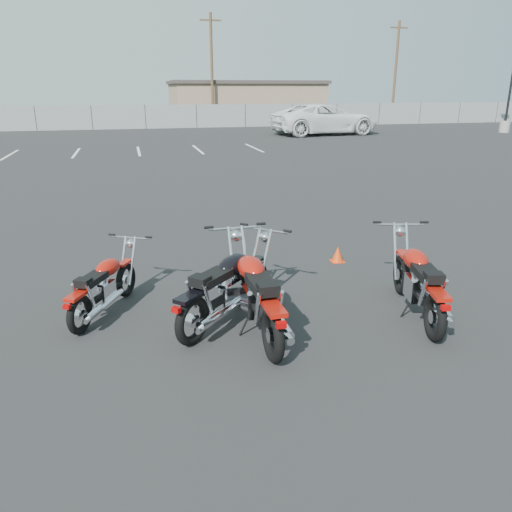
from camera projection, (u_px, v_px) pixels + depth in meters
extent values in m
plane|color=black|center=(253.00, 314.00, 6.99)|extent=(120.00, 120.00, 0.00)
torus|color=black|center=(126.00, 280.00, 7.53)|extent=(0.32, 0.50, 0.52)
cylinder|color=silver|center=(126.00, 280.00, 7.53)|extent=(0.14, 0.16, 0.14)
torus|color=black|center=(80.00, 315.00, 6.38)|extent=(0.32, 0.50, 0.52)
cylinder|color=silver|center=(80.00, 315.00, 6.38)|extent=(0.14, 0.16, 0.14)
cube|color=black|center=(104.00, 293.00, 6.94)|extent=(0.50, 0.85, 0.05)
cube|color=silver|center=(103.00, 291.00, 6.89)|extent=(0.37, 0.40, 0.26)
cylinder|color=silver|center=(101.00, 281.00, 6.84)|extent=(0.25, 0.27, 0.23)
ellipsoid|color=#A3140A|center=(108.00, 268.00, 6.98)|extent=(0.47, 0.57, 0.22)
cube|color=black|center=(92.00, 279.00, 6.60)|extent=(0.42, 0.53, 0.09)
cube|color=black|center=(83.00, 283.00, 6.39)|extent=(0.24, 0.23, 0.10)
cube|color=#A3140A|center=(77.00, 295.00, 6.27)|extent=(0.31, 0.39, 0.04)
cube|color=#A3140A|center=(124.00, 263.00, 7.45)|extent=(0.24, 0.31, 0.03)
cylinder|color=silver|center=(91.00, 296.00, 6.40)|extent=(0.11, 0.16, 0.34)
cylinder|color=silver|center=(76.00, 294.00, 6.45)|extent=(0.11, 0.16, 0.34)
cylinder|color=silver|center=(104.00, 305.00, 6.69)|extent=(0.51, 0.88, 0.11)
cylinder|color=silver|center=(93.00, 313.00, 6.43)|extent=(0.23, 0.32, 0.11)
cylinder|color=silver|center=(132.00, 261.00, 7.52)|extent=(0.19, 0.32, 0.68)
cylinder|color=silver|center=(123.00, 260.00, 7.56)|extent=(0.19, 0.32, 0.68)
sphere|color=silver|center=(131.00, 244.00, 7.60)|extent=(0.19, 0.19, 0.14)
cylinder|color=silver|center=(131.00, 238.00, 7.59)|extent=(0.55, 0.30, 0.03)
cylinder|color=black|center=(148.00, 237.00, 7.49)|extent=(0.11, 0.08, 0.03)
cylinder|color=black|center=(112.00, 235.00, 7.62)|extent=(0.11, 0.08, 0.03)
cylinder|color=black|center=(95.00, 306.00, 6.94)|extent=(0.13, 0.08, 0.26)
cube|color=#990505|center=(67.00, 307.00, 6.08)|extent=(0.10, 0.09, 0.05)
torus|color=black|center=(255.00, 281.00, 7.33)|extent=(0.52, 0.53, 0.63)
cylinder|color=silver|center=(255.00, 281.00, 7.33)|extent=(0.19, 0.19, 0.17)
torus|color=black|center=(192.00, 321.00, 6.09)|extent=(0.52, 0.53, 0.63)
cylinder|color=silver|center=(192.00, 321.00, 6.09)|extent=(0.19, 0.19, 0.17)
cube|color=black|center=(227.00, 296.00, 6.69)|extent=(0.84, 0.85, 0.06)
cube|color=silver|center=(224.00, 293.00, 6.63)|extent=(0.49, 0.49, 0.31)
cylinder|color=silver|center=(224.00, 280.00, 6.57)|extent=(0.33, 0.33, 0.28)
ellipsoid|color=black|center=(234.00, 265.00, 6.72)|extent=(0.65, 0.66, 0.27)
cube|color=black|center=(212.00, 278.00, 6.32)|extent=(0.60, 0.60, 0.10)
cube|color=black|center=(200.00, 281.00, 6.09)|extent=(0.30, 0.29, 0.13)
cube|color=black|center=(190.00, 297.00, 5.97)|extent=(0.44, 0.44, 0.05)
cube|color=black|center=(255.00, 260.00, 7.22)|extent=(0.35, 0.35, 0.04)
cylinder|color=silver|center=(208.00, 299.00, 6.07)|extent=(0.17, 0.17, 0.41)
cylinder|color=silver|center=(191.00, 295.00, 6.19)|extent=(0.17, 0.17, 0.41)
cylinder|color=silver|center=(224.00, 312.00, 6.38)|extent=(0.87, 0.89, 0.13)
cylinder|color=silver|center=(209.00, 320.00, 6.10)|extent=(0.35, 0.35, 0.14)
cylinder|color=silver|center=(265.00, 259.00, 7.28)|extent=(0.33, 0.33, 0.82)
cylinder|color=silver|center=(254.00, 257.00, 7.37)|extent=(0.33, 0.33, 0.82)
sphere|color=silver|center=(265.00, 237.00, 7.37)|extent=(0.24, 0.24, 0.17)
cylinder|color=silver|center=(266.00, 230.00, 7.35)|extent=(0.54, 0.53, 0.03)
cylinder|color=black|center=(287.00, 231.00, 7.15)|extent=(0.12, 0.11, 0.04)
cylinder|color=black|center=(244.00, 224.00, 7.50)|extent=(0.12, 0.11, 0.04)
cylinder|color=black|center=(214.00, 310.00, 6.74)|extent=(0.13, 0.13, 0.31)
cube|color=#990505|center=(176.00, 310.00, 5.77)|extent=(0.12, 0.12, 0.06)
torus|color=black|center=(241.00, 284.00, 7.17)|extent=(0.13, 0.66, 0.66)
cylinder|color=silver|center=(241.00, 284.00, 7.17)|extent=(0.11, 0.18, 0.18)
torus|color=black|center=(273.00, 335.00, 5.70)|extent=(0.13, 0.66, 0.66)
cylinder|color=silver|center=(273.00, 335.00, 5.70)|extent=(0.11, 0.18, 0.18)
cube|color=black|center=(255.00, 304.00, 6.42)|extent=(0.12, 1.16, 0.07)
cube|color=silver|center=(256.00, 301.00, 6.35)|extent=(0.31, 0.42, 0.33)
cylinder|color=silver|center=(256.00, 286.00, 6.28)|extent=(0.22, 0.28, 0.29)
ellipsoid|color=#A3140A|center=(251.00, 268.00, 6.47)|extent=(0.34, 0.64, 0.28)
cube|color=black|center=(262.00, 284.00, 5.99)|extent=(0.29, 0.61, 0.11)
cube|color=black|center=(268.00, 289.00, 5.72)|extent=(0.24, 0.20, 0.13)
cube|color=#A3140A|center=(273.00, 308.00, 5.57)|extent=(0.20, 0.47, 0.06)
cube|color=#A3140A|center=(240.00, 262.00, 7.06)|extent=(0.15, 0.38, 0.04)
cylinder|color=silver|center=(280.00, 306.00, 5.80)|extent=(0.06, 0.20, 0.43)
cylinder|color=silver|center=(258.00, 308.00, 5.73)|extent=(0.06, 0.20, 0.43)
cylinder|color=silver|center=(275.00, 318.00, 6.18)|extent=(0.11, 1.22, 0.14)
cylinder|color=silver|center=(284.00, 329.00, 5.85)|extent=(0.14, 0.39, 0.15)
cylinder|color=silver|center=(245.00, 258.00, 7.20)|extent=(0.05, 0.44, 0.87)
cylinder|color=silver|center=(232.00, 259.00, 7.15)|extent=(0.05, 0.44, 0.87)
sphere|color=silver|center=(235.00, 236.00, 7.25)|extent=(0.18, 0.18, 0.18)
cylinder|color=silver|center=(235.00, 228.00, 7.23)|extent=(0.77, 0.04, 0.03)
cylinder|color=black|center=(261.00, 224.00, 7.29)|extent=(0.13, 0.04, 0.04)
cylinder|color=black|center=(209.00, 227.00, 7.10)|extent=(0.13, 0.04, 0.04)
cylinder|color=black|center=(245.00, 323.00, 6.35)|extent=(0.17, 0.03, 0.33)
cube|color=#990505|center=(281.00, 325.00, 5.33)|extent=(0.11, 0.07, 0.07)
torus|color=black|center=(401.00, 274.00, 7.61)|extent=(0.26, 0.63, 0.62)
cylinder|color=silver|center=(401.00, 274.00, 7.61)|extent=(0.14, 0.19, 0.17)
torus|color=black|center=(435.00, 317.00, 6.19)|extent=(0.26, 0.63, 0.62)
cylinder|color=silver|center=(435.00, 317.00, 6.19)|extent=(0.14, 0.19, 0.17)
cube|color=black|center=(417.00, 291.00, 6.89)|extent=(0.37, 1.08, 0.06)
cube|color=silver|center=(418.00, 288.00, 6.82)|extent=(0.38, 0.45, 0.31)
cylinder|color=silver|center=(420.00, 275.00, 6.76)|extent=(0.26, 0.30, 0.27)
ellipsoid|color=#A3140A|center=(416.00, 259.00, 6.94)|extent=(0.46, 0.66, 0.27)
cube|color=black|center=(427.00, 273.00, 6.47)|extent=(0.40, 0.62, 0.10)
cube|color=black|center=(434.00, 278.00, 6.21)|extent=(0.27, 0.24, 0.12)
cube|color=#A3140A|center=(438.00, 294.00, 6.06)|extent=(0.29, 0.47, 0.05)
cube|color=#A3140A|center=(403.00, 254.00, 7.51)|extent=(0.22, 0.37, 0.04)
cylinder|color=silver|center=(443.00, 293.00, 6.25)|extent=(0.10, 0.20, 0.41)
cylinder|color=silver|center=(423.00, 293.00, 6.25)|extent=(0.10, 0.20, 0.41)
cylinder|color=silver|center=(436.00, 304.00, 6.61)|extent=(0.37, 1.13, 0.13)
cylinder|color=silver|center=(445.00, 313.00, 6.29)|extent=(0.21, 0.39, 0.14)
cylinder|color=silver|center=(407.00, 251.00, 7.62)|extent=(0.15, 0.41, 0.82)
cylinder|color=silver|center=(395.00, 251.00, 7.62)|extent=(0.15, 0.41, 0.82)
sphere|color=silver|center=(400.00, 231.00, 7.69)|extent=(0.20, 0.20, 0.17)
cylinder|color=silver|center=(400.00, 224.00, 7.68)|extent=(0.71, 0.21, 0.03)
cylinder|color=black|center=(424.00, 222.00, 7.65)|extent=(0.13, 0.07, 0.04)
cylinder|color=black|center=(377.00, 222.00, 7.65)|extent=(0.13, 0.07, 0.04)
cylinder|color=black|center=(407.00, 307.00, 6.85)|extent=(0.16, 0.06, 0.31)
cube|color=#990505|center=(446.00, 308.00, 5.83)|extent=(0.12, 0.09, 0.06)
cone|color=red|center=(338.00, 254.00, 9.08)|extent=(0.22, 0.22, 0.27)
cube|color=red|center=(337.00, 261.00, 9.12)|extent=(0.24, 0.24, 0.01)
cone|color=red|center=(429.00, 271.00, 8.17)|extent=(0.25, 0.25, 0.32)
cube|color=red|center=(427.00, 280.00, 8.22)|extent=(0.28, 0.28, 0.01)
cylinder|color=gray|center=(505.00, 127.00, 35.67)|extent=(0.70, 0.70, 0.80)
cube|color=gray|center=(145.00, 117.00, 38.86)|extent=(80.00, 0.04, 1.80)
cylinder|color=black|center=(36.00, 118.00, 37.00)|extent=(0.06, 0.06, 1.80)
cylinder|color=black|center=(92.00, 117.00, 37.93)|extent=(0.06, 0.06, 1.80)
cylinder|color=black|center=(145.00, 117.00, 38.86)|extent=(0.06, 0.06, 1.80)
cylinder|color=black|center=(197.00, 116.00, 39.79)|extent=(0.06, 0.06, 1.80)
cylinder|color=black|center=(245.00, 115.00, 40.72)|extent=(0.06, 0.06, 1.80)
cylinder|color=black|center=(292.00, 115.00, 41.65)|extent=(0.06, 0.06, 1.80)
cylinder|color=black|center=(336.00, 114.00, 42.58)|extent=(0.06, 0.06, 1.80)
cylinder|color=black|center=(379.00, 114.00, 43.51)|extent=(0.06, 0.06, 1.80)
cylinder|color=black|center=(420.00, 113.00, 44.44)|extent=(0.06, 0.06, 1.80)
cylinder|color=black|center=(459.00, 113.00, 45.37)|extent=(0.06, 0.06, 1.80)
cylinder|color=black|center=(497.00, 112.00, 46.30)|extent=(0.06, 0.06, 1.80)
cube|color=#8E785C|center=(244.00, 102.00, 49.20)|extent=(14.00, 9.00, 3.40)
cube|color=#413936|center=(244.00, 82.00, 48.61)|extent=(14.40, 9.40, 0.30)
cylinder|color=#493322|center=(212.00, 70.00, 42.78)|extent=(0.24, 0.24, 9.00)
cube|color=#493322|center=(211.00, 20.00, 41.53)|extent=(1.80, 0.12, 0.12)
cylinder|color=#493322|center=(395.00, 72.00, 47.88)|extent=(0.24, 0.24, 9.00)
cube|color=#493322|center=(399.00, 28.00, 46.64)|extent=(1.80, 0.12, 0.12)
cube|color=silver|center=(10.00, 155.00, 23.74)|extent=(0.12, 4.00, 0.01)
cube|color=silver|center=(76.00, 153.00, 24.44)|extent=(0.12, 4.00, 0.01)
cube|color=silver|center=(139.00, 151.00, 25.13)|extent=(0.12, 4.00, 0.01)
cube|color=silver|center=(198.00, 149.00, 25.83)|extent=(0.12, 4.00, 0.01)
cube|color=silver|center=(254.00, 148.00, 26.53)|extent=(0.12, 4.00, 0.01)
imported|color=white|center=(325.00, 110.00, 33.68)|extent=(4.30, 8.76, 3.20)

